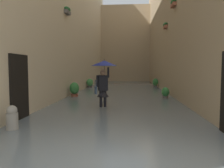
% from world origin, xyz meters
% --- Properties ---
extents(ground_plane, '(60.00, 60.00, 0.00)m').
position_xyz_m(ground_plane, '(0.00, -11.59, 0.00)').
color(ground_plane, slate).
extents(flood_water, '(6.70, 29.19, 0.15)m').
position_xyz_m(flood_water, '(0.00, -11.59, 0.07)').
color(flood_water, slate).
rests_on(flood_water, ground_plane).
extents(building_facade_left, '(2.04, 27.19, 11.34)m').
position_xyz_m(building_facade_left, '(-3.85, -11.59, 5.67)').
color(building_facade_left, tan).
rests_on(building_facade_left, ground_plane).
extents(building_facade_far, '(9.50, 1.80, 9.27)m').
position_xyz_m(building_facade_far, '(0.00, -24.09, 4.64)').
color(building_facade_far, tan).
rests_on(building_facade_far, ground_plane).
extents(person_wading, '(1.08, 1.08, 2.15)m').
position_xyz_m(person_wading, '(0.54, -5.59, 1.53)').
color(person_wading, '#2D2319').
rests_on(person_wading, ground_plane).
extents(potted_plant_mid_left, '(0.41, 0.41, 0.74)m').
position_xyz_m(potted_plant_mid_left, '(-2.46, -8.40, 0.41)').
color(potted_plant_mid_left, '#66605B').
rests_on(potted_plant_mid_left, ground_plane).
extents(potted_plant_near_left, '(0.45, 0.45, 0.89)m').
position_xyz_m(potted_plant_near_left, '(-2.70, -15.09, 0.50)').
color(potted_plant_near_left, '#66605B').
rests_on(potted_plant_near_left, ground_plane).
extents(potted_plant_mid_right, '(0.54, 0.54, 0.95)m').
position_xyz_m(potted_plant_mid_right, '(2.60, -8.81, 0.51)').
color(potted_plant_mid_right, '#9E563D').
rests_on(potted_plant_mid_right, ground_plane).
extents(potted_plant_near_right, '(0.52, 0.52, 0.89)m').
position_xyz_m(potted_plant_near_right, '(2.68, -14.18, 0.47)').
color(potted_plant_near_right, '#66605B').
rests_on(potted_plant_near_right, ground_plane).
extents(mooring_bollard, '(0.30, 0.30, 0.79)m').
position_xyz_m(mooring_bollard, '(2.56, -2.02, 0.39)').
color(mooring_bollard, gray).
rests_on(mooring_bollard, ground_plane).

